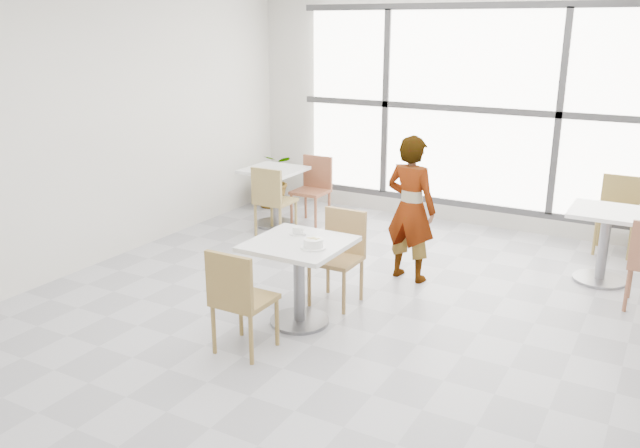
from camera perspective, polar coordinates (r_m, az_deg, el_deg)
The scene contains 16 objects.
floor at distance 5.74m, azimuth 1.49°, elevation -8.80°, with size 7.00×7.00×0.00m, color #9E9EA5.
wall_back at distance 8.48m, azimuth 12.94°, elevation 9.87°, with size 6.00×6.00×0.00m, color silver.
wall_left at distance 7.15m, azimuth -20.35°, elevation 7.96°, with size 7.00×7.00×0.00m, color silver.
window at distance 8.42m, azimuth 12.81°, elevation 9.83°, with size 4.60×0.07×2.52m.
main_table at distance 5.58m, azimuth -1.85°, elevation -3.77°, with size 0.80×0.80×0.75m.
chair_near at distance 5.10m, azimuth -7.19°, elevation -6.22°, with size 0.42×0.42×0.87m.
chair_far at distance 6.05m, azimuth 1.77°, elevation -2.29°, with size 0.42×0.42×0.87m.
oatmeal_bowl at distance 5.32m, azimuth -0.59°, elevation -1.69°, with size 0.21×0.21×0.09m.
coffee_cup at distance 5.68m, azimuth -2.01°, elevation -0.63°, with size 0.16×0.13×0.07m.
person at distance 6.56m, azimuth 7.96°, elevation 1.34°, with size 0.54×0.36×1.49m, color black.
bg_table_left at distance 8.39m, azimuth -4.04°, elevation 3.13°, with size 0.70×0.70×0.75m.
bg_table_right at distance 7.10m, azimuth 23.71°, elevation -0.93°, with size 0.70×0.70×0.75m.
bg_chair_left_near at distance 7.92m, azimuth -4.26°, elevation 2.38°, with size 0.42×0.42×0.87m.
bg_chair_left_far at distance 8.48m, azimuth -0.57°, elevation 3.43°, with size 0.42×0.42×0.87m.
bg_chair_right_far at distance 8.12m, azimuth 24.69°, elevation 1.20°, with size 0.42×0.42×0.87m.
plant_left at distance 9.29m, azimuth -4.10°, elevation 3.90°, with size 0.70×0.61×0.78m, color #527B46.
Camera 1 is at (2.41, -4.57, 2.51)m, focal length 36.49 mm.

